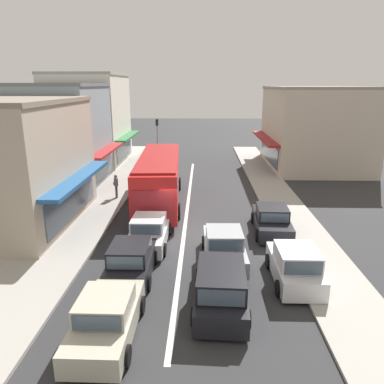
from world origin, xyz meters
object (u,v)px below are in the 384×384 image
(sedan_adjacent_lane_trail, at_px, (107,318))
(parked_sedan_kerb_second, at_px, (272,220))
(city_bus, at_px, (159,176))
(pedestrian_with_handbag_near, at_px, (116,185))
(traffic_light_downstreet, at_px, (157,132))
(wagon_queue_far_back, at_px, (221,286))
(parked_hatchback_kerb_front, at_px, (295,266))
(sedan_queue_gap_filler, at_px, (224,247))
(sedan_behind_bus_mid, at_px, (149,232))
(hatchback_adjacent_lane_lead, at_px, (131,261))

(sedan_adjacent_lane_trail, xyz_separation_m, parked_sedan_kerb_second, (6.65, 8.85, 0.00))
(city_bus, height_order, pedestrian_with_handbag_near, city_bus)
(sedan_adjacent_lane_trail, relative_size, traffic_light_downstreet, 1.00)
(parked_sedan_kerb_second, distance_m, pedestrian_with_handbag_near, 11.13)
(city_bus, bearing_deg, wagon_queue_far_back, -73.51)
(parked_hatchback_kerb_front, xyz_separation_m, parked_sedan_kerb_second, (0.01, 5.30, -0.05))
(city_bus, distance_m, wagon_queue_far_back, 12.41)
(traffic_light_downstreet, bearing_deg, parked_hatchback_kerb_front, -71.74)
(wagon_queue_far_back, bearing_deg, parked_hatchback_kerb_front, 29.48)
(sedan_queue_gap_filler, xyz_separation_m, parked_sedan_kerb_second, (2.72, 3.44, 0.00))
(sedan_adjacent_lane_trail, bearing_deg, parked_sedan_kerb_second, 53.09)
(sedan_behind_bus_mid, height_order, parked_hatchback_kerb_front, parked_hatchback_kerb_front)
(sedan_behind_bus_mid, relative_size, pedestrian_with_handbag_near, 2.59)
(sedan_behind_bus_mid, height_order, sedan_queue_gap_filler, same)
(pedestrian_with_handbag_near, bearing_deg, wagon_queue_far_back, -62.49)
(hatchback_adjacent_lane_lead, xyz_separation_m, sedan_queue_gap_filler, (3.86, 1.61, -0.05))
(sedan_queue_gap_filler, distance_m, parked_sedan_kerb_second, 4.38)
(city_bus, height_order, traffic_light_downstreet, traffic_light_downstreet)
(sedan_queue_gap_filler, distance_m, pedestrian_with_handbag_near, 11.38)
(hatchback_adjacent_lane_lead, height_order, parked_hatchback_kerb_front, same)
(sedan_queue_gap_filler, height_order, traffic_light_downstreet, traffic_light_downstreet)
(sedan_queue_gap_filler, bearing_deg, city_bus, 114.69)
(city_bus, xyz_separation_m, parked_hatchback_kerb_front, (6.52, -10.15, -1.17))
(hatchback_adjacent_lane_lead, height_order, parked_sedan_kerb_second, hatchback_adjacent_lane_lead)
(parked_sedan_kerb_second, bearing_deg, traffic_light_downstreet, 112.62)
(parked_sedan_kerb_second, bearing_deg, city_bus, 143.40)
(sedan_adjacent_lane_trail, distance_m, parked_hatchback_kerb_front, 7.52)
(wagon_queue_far_back, distance_m, sedan_adjacent_lane_trail, 4.07)
(sedan_behind_bus_mid, height_order, pedestrian_with_handbag_near, pedestrian_with_handbag_near)
(sedan_queue_gap_filler, relative_size, sedan_adjacent_lane_trail, 1.01)
(hatchback_adjacent_lane_lead, bearing_deg, parked_hatchback_kerb_front, -2.15)
(sedan_behind_bus_mid, bearing_deg, parked_hatchback_kerb_front, -29.00)
(sedan_queue_gap_filler, bearing_deg, sedan_behind_bus_mid, 155.59)
(parked_hatchback_kerb_front, bearing_deg, sedan_behind_bus_mid, 151.00)
(city_bus, xyz_separation_m, sedan_behind_bus_mid, (0.23, -6.67, -1.22))
(sedan_adjacent_lane_trail, xyz_separation_m, parked_hatchback_kerb_front, (6.63, 3.55, 0.05))
(parked_sedan_kerb_second, distance_m, traffic_light_downstreet, 22.15)
(sedan_queue_gap_filler, bearing_deg, parked_sedan_kerb_second, 51.65)
(hatchback_adjacent_lane_lead, relative_size, sedan_adjacent_lane_trail, 0.88)
(sedan_adjacent_lane_trail, bearing_deg, sedan_queue_gap_filler, 54.04)
(city_bus, bearing_deg, parked_sedan_kerb_second, -36.60)
(wagon_queue_far_back, relative_size, hatchback_adjacent_lane_lead, 1.23)
(sedan_queue_gap_filler, height_order, parked_hatchback_kerb_front, parked_hatchback_kerb_front)
(pedestrian_with_handbag_near, bearing_deg, hatchback_adjacent_lane_lead, -74.22)
(sedan_adjacent_lane_trail, bearing_deg, pedestrian_with_handbag_near, 101.52)
(sedan_adjacent_lane_trail, distance_m, pedestrian_with_handbag_near, 14.77)
(city_bus, distance_m, traffic_light_downstreet, 15.65)
(city_bus, relative_size, parked_hatchback_kerb_front, 2.96)
(city_bus, height_order, hatchback_adjacent_lane_lead, city_bus)
(parked_hatchback_kerb_front, xyz_separation_m, traffic_light_downstreet, (-8.46, 25.65, 2.15))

